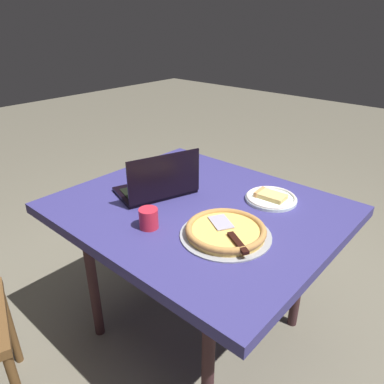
{
  "coord_description": "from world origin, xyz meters",
  "views": [
    {
      "loc": [
        0.92,
        -1.08,
        1.5
      ],
      "look_at": [
        -0.01,
        -0.04,
        0.81
      ],
      "focal_mm": 34.02,
      "sensor_mm": 36.0,
      "label": 1
    }
  ],
  "objects_px": {
    "dining_table": "(198,217)",
    "pizza_plate": "(271,198)",
    "table_knife": "(181,166)",
    "drink_cup": "(149,218)",
    "laptop": "(158,186)",
    "pizza_tray": "(226,231)"
  },
  "relations": [
    {
      "from": "table_knife",
      "to": "dining_table",
      "type": "bearing_deg",
      "value": -37.48
    },
    {
      "from": "dining_table",
      "to": "table_knife",
      "type": "xyz_separation_m",
      "value": [
        -0.37,
        0.29,
        0.07
      ]
    },
    {
      "from": "pizza_plate",
      "to": "pizza_tray",
      "type": "distance_m",
      "value": 0.37
    },
    {
      "from": "pizza_tray",
      "to": "pizza_plate",
      "type": "bearing_deg",
      "value": 93.61
    },
    {
      "from": "pizza_plate",
      "to": "drink_cup",
      "type": "xyz_separation_m",
      "value": [
        -0.24,
        -0.52,
        0.03
      ]
    },
    {
      "from": "dining_table",
      "to": "drink_cup",
      "type": "height_order",
      "value": "drink_cup"
    },
    {
      "from": "laptop",
      "to": "pizza_tray",
      "type": "relative_size",
      "value": 1.14
    },
    {
      "from": "laptop",
      "to": "pizza_tray",
      "type": "height_order",
      "value": "laptop"
    },
    {
      "from": "pizza_tray",
      "to": "drink_cup",
      "type": "bearing_deg",
      "value": -149.84
    },
    {
      "from": "dining_table",
      "to": "pizza_plate",
      "type": "height_order",
      "value": "pizza_plate"
    },
    {
      "from": "pizza_plate",
      "to": "pizza_tray",
      "type": "relative_size",
      "value": 0.66
    },
    {
      "from": "drink_cup",
      "to": "pizza_plate",
      "type": "bearing_deg",
      "value": 65.43
    },
    {
      "from": "laptop",
      "to": "dining_table",
      "type": "bearing_deg",
      "value": 11.9
    },
    {
      "from": "pizza_plate",
      "to": "drink_cup",
      "type": "bearing_deg",
      "value": -114.57
    },
    {
      "from": "pizza_plate",
      "to": "dining_table",
      "type": "bearing_deg",
      "value": -130.42
    },
    {
      "from": "dining_table",
      "to": "pizza_tray",
      "type": "xyz_separation_m",
      "value": [
        0.24,
        -0.12,
        0.08
      ]
    },
    {
      "from": "pizza_plate",
      "to": "table_knife",
      "type": "xyz_separation_m",
      "value": [
        -0.59,
        0.03,
        -0.01
      ]
    },
    {
      "from": "pizza_plate",
      "to": "pizza_tray",
      "type": "bearing_deg",
      "value": -86.39
    },
    {
      "from": "dining_table",
      "to": "drink_cup",
      "type": "distance_m",
      "value": 0.29
    },
    {
      "from": "table_knife",
      "to": "drink_cup",
      "type": "relative_size",
      "value": 2.96
    },
    {
      "from": "dining_table",
      "to": "pizza_plate",
      "type": "relative_size",
      "value": 5.11
    },
    {
      "from": "laptop",
      "to": "pizza_tray",
      "type": "xyz_separation_m",
      "value": [
        0.45,
        -0.07,
        -0.03
      ]
    }
  ]
}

